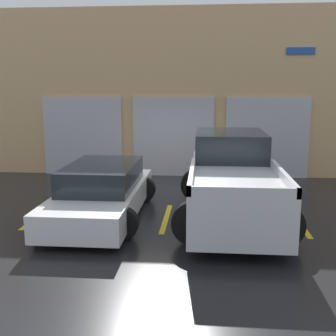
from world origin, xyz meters
The scene contains 7 objects.
ground_plane centered at (0.00, 0.00, 0.00)m, with size 28.00×28.00×0.00m, color black.
shophouse_building centered at (-0.01, 3.29, 2.75)m, with size 14.13×0.68×5.61m.
pickup_truck centered at (1.52, -1.59, 0.89)m, with size 2.53×5.18×1.89m.
sedan_white centered at (-1.52, -1.84, 0.59)m, with size 2.19×4.61×1.24m.
parking_stripe_far_left centered at (-3.03, -1.88, 0.00)m, with size 0.12×2.20×0.01m, color gold.
parking_stripe_left centered at (0.00, -1.88, 0.00)m, with size 0.12×2.20×0.01m, color gold.
parking_stripe_centre centered at (3.03, -1.88, 0.00)m, with size 0.12×2.20×0.01m, color gold.
Camera 1 is at (0.86, -11.25, 3.01)m, focal length 45.00 mm.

